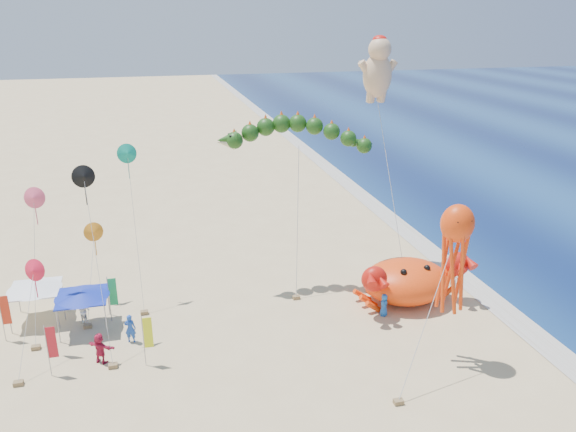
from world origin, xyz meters
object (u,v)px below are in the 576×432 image
object	(u,v)px
cherub_kite	(378,68)
canopy_blue	(82,294)
octopus_kite	(454,250)
crab_inflatable	(407,280)
canopy_white	(34,286)
dragon_kite	(297,139)

from	to	relation	value
cherub_kite	canopy_blue	distance (m)	25.98
cherub_kite	octopus_kite	world-z (taller)	cherub_kite
crab_inflatable	octopus_kite	xyz separation A→B (m)	(-0.92, -7.00, 5.27)
crab_inflatable	cherub_kite	bearing A→B (deg)	87.64
cherub_kite	canopy_blue	world-z (taller)	cherub_kite
crab_inflatable	canopy_white	xyz separation A→B (m)	(-24.51, 3.45, 0.85)
dragon_kite	canopy_white	xyz separation A→B (m)	(-17.79, -1.21, -8.47)
crab_inflatable	canopy_blue	bearing A→B (deg)	175.72
dragon_kite	cherub_kite	world-z (taller)	cherub_kite
canopy_blue	canopy_white	bearing A→B (deg)	148.99
dragon_kite	canopy_white	size ratio (longest dim) A/B	3.59
canopy_blue	canopy_white	xyz separation A→B (m)	(-3.07, 1.84, 0.00)
octopus_kite	canopy_blue	world-z (taller)	octopus_kite
crab_inflatable	cherub_kite	size ratio (longest dim) A/B	0.47
cherub_kite	dragon_kite	bearing A→B (deg)	-156.10
canopy_white	dragon_kite	bearing A→B (deg)	3.88
dragon_kite	octopus_kite	size ratio (longest dim) A/B	1.28
canopy_blue	cherub_kite	bearing A→B (deg)	15.83
canopy_blue	canopy_white	world-z (taller)	same
crab_inflatable	cherub_kite	distance (m)	15.70
crab_inflatable	canopy_white	bearing A→B (deg)	171.99
dragon_kite	canopy_white	distance (m)	19.74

